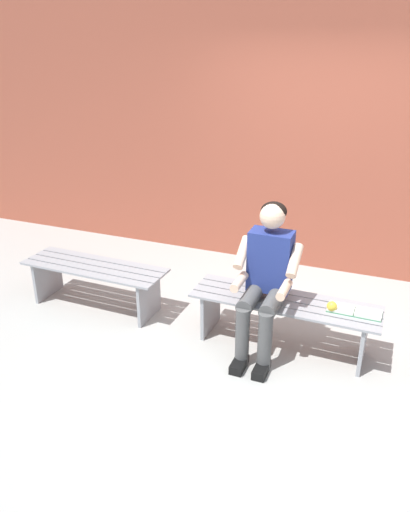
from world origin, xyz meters
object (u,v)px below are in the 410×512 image
object	(u,v)px
bench_near	(284,312)
bench_far	(95,276)
person_seated	(266,275)
apple	(332,306)
book_open	(354,311)

from	to	relation	value
bench_near	bench_far	distance (m)	1.82
person_seated	apple	size ratio (longest dim) A/B	15.18
bench_near	person_seated	xyz separation A→B (m)	(0.14, 0.10, 0.35)
bench_far	apple	size ratio (longest dim) A/B	17.14
apple	bench_far	bearing A→B (deg)	-0.84
bench_near	book_open	world-z (taller)	book_open
bench_far	person_seated	xyz separation A→B (m)	(-1.68, 0.10, 0.36)
person_seated	book_open	xyz separation A→B (m)	(-0.69, -0.11, -0.23)
bench_near	person_seated	bearing A→B (deg)	34.86
bench_near	bench_far	size ratio (longest dim) A/B	1.11
bench_near	book_open	distance (m)	0.56
apple	book_open	xyz separation A→B (m)	(-0.17, -0.04, -0.03)
bench_near	book_open	xyz separation A→B (m)	(-0.55, -0.01, 0.12)
person_seated	bench_far	bearing A→B (deg)	-3.37
bench_near	bench_far	bearing A→B (deg)	0.00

